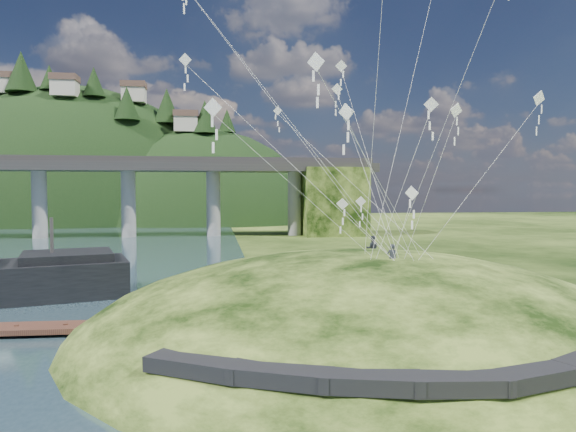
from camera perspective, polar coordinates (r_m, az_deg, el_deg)
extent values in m
plane|color=black|center=(29.01, -6.35, -14.62)|extent=(320.00, 320.00, 0.00)
ellipsoid|color=black|center=(32.59, 8.29, -15.41)|extent=(36.00, 32.00, 13.00)
cube|color=black|center=(20.77, -9.94, -15.94)|extent=(4.32, 3.62, 0.71)
cube|color=black|center=(19.33, -0.75, -17.17)|extent=(4.10, 2.97, 0.61)
cube|color=black|center=(19.02, 9.11, -17.56)|extent=(3.85, 2.37, 0.62)
cube|color=black|center=(19.71, 18.26, -17.07)|extent=(3.62, 1.83, 0.66)
cube|color=black|center=(21.31, 25.53, -15.64)|extent=(3.82, 2.27, 0.68)
cylinder|color=gray|center=(102.53, -25.89, 1.36)|extent=(2.60, 2.60, 13.00)
cylinder|color=gray|center=(98.93, -17.31, 1.48)|extent=(2.60, 2.60, 13.00)
cylinder|color=gray|center=(97.68, -8.29, 1.56)|extent=(2.60, 2.60, 13.00)
cylinder|color=gray|center=(98.88, 0.73, 1.61)|extent=(2.60, 2.60, 13.00)
cube|color=black|center=(100.32, 4.97, 1.61)|extent=(12.00, 11.00, 13.00)
ellipsoid|color=black|center=(159.24, -22.42, -2.63)|extent=(96.00, 68.00, 88.00)
ellipsoid|color=black|center=(146.91, -9.78, -4.47)|extent=(76.00, 56.00, 72.00)
cone|color=black|center=(153.55, -27.51, 14.03)|extent=(8.01, 8.01, 10.54)
cone|color=black|center=(150.67, -24.98, 13.79)|extent=(4.97, 4.97, 6.54)
cone|color=black|center=(145.71, -20.76, 13.77)|extent=(5.83, 5.83, 7.67)
cone|color=black|center=(138.20, -17.47, 11.86)|extent=(6.47, 6.47, 8.51)
cone|color=black|center=(143.95, -13.31, 11.81)|extent=(7.13, 7.13, 9.38)
cone|color=black|center=(138.04, -9.23, 10.83)|extent=(6.56, 6.56, 8.63)
cone|color=black|center=(143.59, -6.80, 10.46)|extent=(4.88, 4.88, 6.42)
cube|color=beige|center=(157.77, -28.87, 12.49)|extent=(6.00, 5.00, 4.00)
cube|color=brown|center=(158.26, -28.90, 13.45)|extent=(6.40, 5.40, 1.60)
cube|color=beige|center=(144.85, -23.54, 12.82)|extent=(6.00, 5.00, 4.00)
cube|color=brown|center=(145.35, -23.56, 13.87)|extent=(6.40, 5.40, 1.60)
cube|color=beige|center=(147.42, -16.74, 12.72)|extent=(6.00, 5.00, 4.00)
cube|color=brown|center=(147.91, -16.76, 13.75)|extent=(6.40, 5.40, 1.60)
cube|color=beige|center=(138.90, -11.26, 9.94)|extent=(6.00, 5.00, 4.00)
cube|color=brown|center=(139.26, -11.27, 11.04)|extent=(6.40, 5.40, 1.60)
cube|color=black|center=(45.95, -23.30, -4.11)|extent=(8.10, 7.30, 0.68)
cylinder|color=#2D2B2B|center=(45.81, -24.77, -2.30)|extent=(0.27, 0.27, 3.42)
cube|color=#3D2119|center=(34.47, -23.50, -11.27)|extent=(13.26, 2.55, 0.33)
cylinder|color=#3D2119|center=(35.46, -27.94, -11.37)|extent=(0.28, 0.28, 0.94)
cylinder|color=#3D2119|center=(34.53, -23.49, -11.65)|extent=(0.28, 0.28, 0.94)
cylinder|color=#3D2119|center=(33.80, -18.81, -11.88)|extent=(0.28, 0.28, 0.94)
cylinder|color=#3D2119|center=(33.31, -13.96, -12.03)|extent=(0.28, 0.28, 0.94)
imported|color=#252932|center=(29.23, 11.47, -3.06)|extent=(0.60, 0.41, 1.58)
imported|color=#252932|center=(34.27, 9.36, -2.18)|extent=(0.92, 0.77, 1.68)
cube|color=white|center=(40.21, -1.18, 11.61)|extent=(0.65, 0.23, 0.66)
cube|color=white|center=(40.14, -1.17, 10.94)|extent=(0.09, 0.02, 0.39)
cube|color=white|center=(40.08, -1.17, 10.27)|extent=(0.09, 0.02, 0.39)
cube|color=white|center=(40.02, -1.17, 9.59)|extent=(0.09, 0.02, 0.39)
cube|color=white|center=(37.97, 5.93, 16.26)|extent=(0.83, 0.24, 0.82)
cube|color=white|center=(37.84, 5.92, 15.38)|extent=(0.11, 0.02, 0.49)
cube|color=white|center=(37.72, 5.92, 14.50)|extent=(0.11, 0.02, 0.49)
cube|color=white|center=(37.60, 5.91, 13.62)|extent=(0.11, 0.02, 0.49)
cube|color=white|center=(37.06, -11.23, 22.27)|extent=(0.10, 0.02, 0.46)
cube|color=white|center=(36.87, -11.22, 21.44)|extent=(0.10, 0.02, 0.46)
cube|color=white|center=(34.83, 6.06, 1.34)|extent=(0.77, 0.37, 0.80)
cube|color=white|center=(34.85, 6.06, 0.38)|extent=(0.11, 0.03, 0.48)
cube|color=white|center=(34.88, 6.05, -0.59)|extent=(0.11, 0.03, 0.48)
cube|color=white|center=(34.92, 6.05, -1.55)|extent=(0.11, 0.03, 0.48)
cube|color=white|center=(24.15, 6.49, 11.40)|extent=(0.57, 0.64, 0.79)
cube|color=white|center=(24.07, 6.48, 10.04)|extent=(0.10, 0.07, 0.47)
cube|color=white|center=(24.00, 6.47, 8.68)|extent=(0.10, 0.07, 0.47)
cube|color=white|center=(23.95, 6.46, 7.31)|extent=(0.10, 0.07, 0.47)
cube|color=white|center=(27.06, 18.18, 11.10)|extent=(0.70, 0.24, 0.70)
cube|color=white|center=(26.99, 18.16, 10.03)|extent=(0.09, 0.06, 0.42)
cube|color=white|center=(26.93, 18.15, 8.95)|extent=(0.09, 0.06, 0.42)
cube|color=white|center=(26.88, 18.13, 7.88)|extent=(0.09, 0.06, 0.42)
cube|color=white|center=(35.42, -11.36, 16.66)|extent=(0.83, 0.22, 0.83)
cube|color=white|center=(35.28, -11.35, 15.72)|extent=(0.11, 0.02, 0.49)
cube|color=white|center=(35.15, -11.34, 14.78)|extent=(0.11, 0.02, 0.49)
cube|color=white|center=(35.03, -11.33, 13.83)|extent=(0.11, 0.02, 0.49)
cube|color=white|center=(23.40, -8.34, 11.84)|extent=(0.81, 0.28, 0.83)
cube|color=white|center=(23.31, -8.33, 10.41)|extent=(0.11, 0.03, 0.48)
cube|color=white|center=(23.24, -8.32, 8.96)|extent=(0.11, 0.03, 0.48)
cube|color=white|center=(23.19, -8.31, 7.51)|extent=(0.11, 0.03, 0.48)
cube|color=white|center=(32.88, 26.12, 11.67)|extent=(0.85, 0.28, 0.84)
cube|color=white|center=(32.79, 26.10, 10.61)|extent=(0.11, 0.08, 0.50)
cube|color=white|center=(32.71, 26.07, 9.55)|extent=(0.11, 0.08, 0.50)
cube|color=white|center=(32.64, 26.05, 8.48)|extent=(0.11, 0.08, 0.50)
cube|color=white|center=(23.06, 3.13, 16.73)|extent=(0.69, 0.52, 0.80)
cube|color=white|center=(22.93, 3.13, 15.33)|extent=(0.11, 0.06, 0.47)
cube|color=white|center=(22.81, 3.12, 13.90)|extent=(0.11, 0.06, 0.47)
cube|color=white|center=(22.70, 3.12, 12.46)|extent=(0.11, 0.06, 0.47)
cube|color=white|center=(35.03, -11.37, 21.88)|extent=(0.09, 0.04, 0.39)
cube|color=white|center=(35.00, 8.09, 1.62)|extent=(0.73, 0.19, 0.72)
cube|color=white|center=(35.01, 8.08, 0.78)|extent=(0.09, 0.03, 0.42)
cube|color=white|center=(35.04, 8.07, -0.06)|extent=(0.09, 0.03, 0.42)
cube|color=white|center=(35.07, 8.07, -0.90)|extent=(0.09, 0.03, 0.42)
cube|color=white|center=(27.09, 13.60, 2.50)|extent=(0.50, 0.63, 0.76)
cube|color=white|center=(27.10, 13.58, 1.34)|extent=(0.09, 0.08, 0.45)
cube|color=white|center=(27.12, 13.57, 0.19)|extent=(0.09, 0.08, 0.45)
cube|color=white|center=(27.15, 13.55, -0.96)|extent=(0.09, 0.08, 0.45)
cube|color=white|center=(27.93, 15.63, 11.85)|extent=(0.72, 0.30, 0.75)
cube|color=white|center=(27.85, 15.61, 10.76)|extent=(0.10, 0.03, 0.44)
cube|color=white|center=(27.78, 15.60, 9.67)|extent=(0.10, 0.03, 0.44)
cube|color=white|center=(27.73, 15.58, 8.57)|extent=(0.10, 0.03, 0.44)
cube|color=white|center=(39.01, 5.46, 13.88)|extent=(0.81, 0.21, 0.80)
cube|color=white|center=(38.91, 5.46, 13.05)|extent=(0.11, 0.04, 0.47)
cube|color=white|center=(38.81, 5.45, 12.22)|extent=(0.11, 0.04, 0.47)
cube|color=white|center=(38.72, 5.45, 11.38)|extent=(0.11, 0.04, 0.47)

